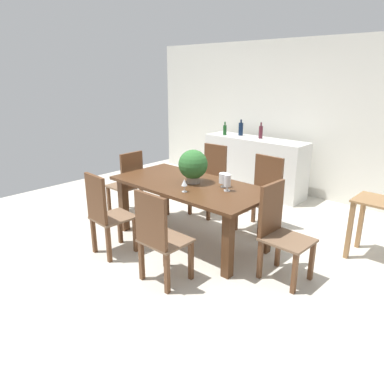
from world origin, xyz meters
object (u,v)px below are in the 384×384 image
object	(u,v)px
chair_far_right	(263,190)
wine_glass	(184,183)
wine_bottle_dark	(241,129)
chair_head_end	(128,182)
kitchen_counter	(254,166)
crystal_vase_center_near	(224,178)
chair_near_left	(105,212)
dining_table	(190,193)
chair_far_left	(211,177)
chair_near_right	(158,235)
flower_centerpiece	(193,165)
wine_bottle_tall	(261,132)
crystal_vase_left	(227,181)
wine_bottle_clear	(225,130)
chair_foot_end	(279,228)

from	to	relation	value
chair_far_right	wine_glass	world-z (taller)	chair_far_right
chair_far_right	wine_bottle_dark	xyz separation A→B (m)	(-1.35, 1.34, 0.54)
chair_head_end	kitchen_counter	distance (m)	2.34
chair_head_end	crystal_vase_center_near	bearing A→B (deg)	95.36
chair_near_left	crystal_vase_center_near	world-z (taller)	chair_near_left
dining_table	chair_far_left	distance (m)	1.06
chair_near_left	wine_glass	size ratio (longest dim) A/B	6.66
dining_table	wine_bottle_dark	size ratio (longest dim) A/B	6.98
chair_head_end	chair_far_left	bearing A→B (deg)	139.82
chair_near_left	crystal_vase_center_near	size ratio (longest dim) A/B	5.87
chair_near_right	kitchen_counter	bearing A→B (deg)	-73.81
flower_centerpiece	wine_bottle_tall	distance (m)	2.27
crystal_vase_left	wine_glass	distance (m)	0.49
chair_far_left	wine_bottle_tall	bearing A→B (deg)	87.04
crystal_vase_center_near	wine_glass	xyz separation A→B (m)	(-0.22, -0.44, -0.00)
crystal_vase_left	wine_glass	xyz separation A→B (m)	(-0.34, -0.35, -0.01)
chair_near_right	wine_glass	bearing A→B (deg)	-67.98
kitchen_counter	wine_bottle_clear	world-z (taller)	wine_bottle_clear
chair_near_right	kitchen_counter	distance (m)	3.31
chair_near_left	chair_head_end	xyz separation A→B (m)	(-0.79, 0.95, -0.00)
chair_far_left	wine_glass	world-z (taller)	chair_far_left
chair_head_end	chair_far_left	world-z (taller)	chair_far_left
chair_far_right	wine_bottle_dark	bearing A→B (deg)	138.28
crystal_vase_center_near	wine_bottle_tall	distance (m)	2.28
dining_table	wine_glass	xyz separation A→B (m)	(0.17, -0.28, 0.23)
chair_near_left	dining_table	bearing A→B (deg)	-112.60
chair_head_end	flower_centerpiece	distance (m)	1.33
chair_foot_end	chair_head_end	bearing A→B (deg)	91.93
dining_table	chair_far_left	bearing A→B (deg)	115.47
dining_table	chair_foot_end	distance (m)	1.24
flower_centerpiece	kitchen_counter	size ratio (longest dim) A/B	0.22
chair_far_right	flower_centerpiece	xyz separation A→B (m)	(-0.45, -0.90, 0.44)
chair_head_end	dining_table	bearing A→B (deg)	89.66
crystal_vase_left	wine_bottle_dark	xyz separation A→B (m)	(-1.40, 2.23, 0.21)
chair_foot_end	wine_glass	world-z (taller)	chair_foot_end
chair_head_end	chair_foot_end	distance (m)	2.49
crystal_vase_left	wine_bottle_dark	bearing A→B (deg)	122.22
flower_centerpiece	crystal_vase_left	world-z (taller)	flower_centerpiece
dining_table	kitchen_counter	xyz separation A→B (m)	(-0.52, 2.23, -0.15)
chair_near_right	crystal_vase_left	distance (m)	1.07
crystal_vase_left	kitchen_counter	xyz separation A→B (m)	(-1.03, 2.16, -0.39)
dining_table	chair_near_left	size ratio (longest dim) A/B	2.00
chair_far_right	chair_near_right	bearing A→B (deg)	-86.92
chair_foot_end	crystal_vase_center_near	bearing A→B (deg)	81.27
chair_far_right	wine_bottle_tall	distance (m)	1.69
flower_centerpiece	wine_bottle_clear	size ratio (longest dim) A/B	1.73
crystal_vase_left	crystal_vase_center_near	bearing A→B (deg)	143.30
chair_foot_end	flower_centerpiece	xyz separation A→B (m)	(-1.24, 0.05, 0.44)
chair_far_left	wine_bottle_tall	world-z (taller)	wine_bottle_tall
wine_glass	wine_bottle_clear	size ratio (longest dim) A/B	0.63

